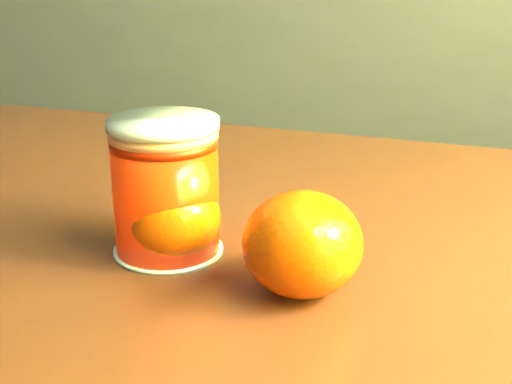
# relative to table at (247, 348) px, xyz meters

# --- Properties ---
(kitchen_counter) EXTENTS (3.15, 0.60, 0.90)m
(kitchen_counter) POSITION_rel_table_xyz_m (-0.93, 1.21, -0.16)
(kitchen_counter) COLOR #49484D
(kitchen_counter) RESTS_ON ground
(table) EXTENTS (0.98, 0.72, 0.70)m
(table) POSITION_rel_table_xyz_m (0.00, 0.00, 0.00)
(table) COLOR #5D2A17
(table) RESTS_ON ground
(juice_glass) EXTENTS (0.08, 0.08, 0.10)m
(juice_glass) POSITION_rel_table_xyz_m (-0.05, -0.03, 0.14)
(juice_glass) COLOR #FF2A05
(juice_glass) RESTS_ON table
(orange_front) EXTENTS (0.09, 0.09, 0.07)m
(orange_front) POSITION_rel_table_xyz_m (0.05, -0.06, 0.12)
(orange_front) COLOR #E54D04
(orange_front) RESTS_ON table
(orange_back) EXTENTS (0.08, 0.08, 0.06)m
(orange_back) POSITION_rel_table_xyz_m (-0.04, -0.04, 0.12)
(orange_back) COLOR #E54D04
(orange_back) RESTS_ON table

